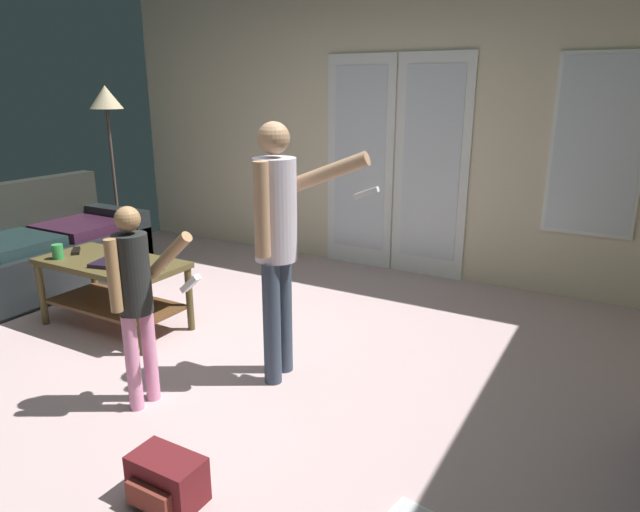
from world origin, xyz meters
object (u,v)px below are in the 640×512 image
floor_lamp (107,110)px  backpack (166,480)px  person_child (136,291)px  tv_remote_black (160,265)px  coffee_table (113,279)px  dvd_remote_slim (76,251)px  cup_near_edge (58,252)px  leather_couch (9,262)px  person_adult (278,231)px  laptop_closed (118,264)px

floor_lamp → backpack: 4.34m
person_child → tv_remote_black: 0.92m
coffee_table → dvd_remote_slim: bearing=177.7°
backpack → cup_near_edge: 2.27m
coffee_table → dvd_remote_slim: dvd_remote_slim is taller
floor_lamp → cup_near_edge: bearing=-52.5°
floor_lamp → cup_near_edge: size_ratio=16.19×
leather_couch → floor_lamp: floor_lamp is taller
dvd_remote_slim → leather_couch: bearing=-139.2°
coffee_table → person_adult: person_adult is taller
coffee_table → cup_near_edge: bearing=-156.6°
leather_couch → tv_remote_black: bearing=1.6°
backpack → cup_near_edge: bearing=153.2°
tv_remote_black → floor_lamp: bearing=-174.3°
person_adult → floor_lamp: (-3.03, 1.45, 0.56)m
leather_couch → laptop_closed: bearing=-2.8°
cup_near_edge → tv_remote_black: cup_near_edge is taller
coffee_table → backpack: coffee_table is taller
cup_near_edge → laptop_closed: bearing=11.4°
person_child → tv_remote_black: (-0.56, 0.72, -0.15)m
person_child → leather_couch: bearing=163.5°
person_adult → cup_near_edge: 1.85m
floor_lamp → dvd_remote_slim: floor_lamp is taller
leather_couch → coffee_table: size_ratio=2.09×
floor_lamp → coffee_table: bearing=-42.3°
leather_couch → floor_lamp: (-0.30, 1.42, 1.17)m
person_child → dvd_remote_slim: person_child is taller
floor_lamp → laptop_closed: floor_lamp is taller
backpack → laptop_closed: laptop_closed is taller
person_child → backpack: (0.65, -0.51, -0.57)m
laptop_closed → floor_lamp: bearing=125.2°
laptop_closed → tv_remote_black: 0.30m
coffee_table → floor_lamp: 2.40m
leather_couch → coffee_table: leather_couch is taller
backpack → dvd_remote_slim: size_ratio=1.87×
leather_couch → backpack: 3.14m
person_child → backpack: 1.00m
cup_near_edge → tv_remote_black: bearing=15.7°
floor_lamp → backpack: bearing=-39.0°
person_adult → dvd_remote_slim: 1.88m
tv_remote_black → dvd_remote_slim: bearing=-136.4°
person_child → laptop_closed: person_child is taller
tv_remote_black → dvd_remote_slim: (-0.80, -0.05, 0.00)m
backpack → floor_lamp: bearing=141.0°
backpack → tv_remote_black: bearing=134.8°
floor_lamp → laptop_closed: size_ratio=5.04×
person_adult → dvd_remote_slim: size_ratio=8.91×
dvd_remote_slim → backpack: bearing=10.5°
leather_couch → backpack: (2.91, -1.18, -0.20)m
backpack → dvd_remote_slim: bearing=149.7°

